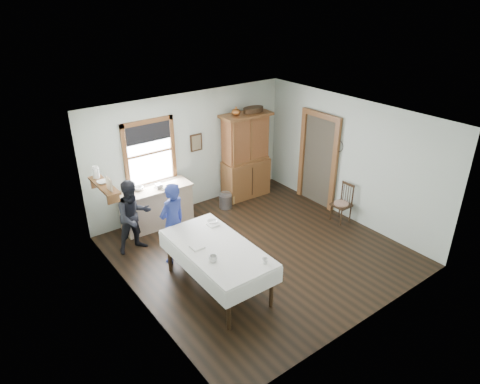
# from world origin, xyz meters

# --- Properties ---
(room) EXTENTS (5.01, 5.01, 2.70)m
(room) POSITION_xyz_m (0.00, 0.00, 1.35)
(room) COLOR black
(room) RESTS_ON ground
(window) EXTENTS (1.18, 0.07, 1.48)m
(window) POSITION_xyz_m (-1.00, 2.47, 1.63)
(window) COLOR white
(window) RESTS_ON room
(doorway) EXTENTS (0.09, 1.14, 2.22)m
(doorway) POSITION_xyz_m (2.46, 0.85, 1.16)
(doorway) COLOR #413B2F
(doorway) RESTS_ON room
(wall_shelf) EXTENTS (0.24, 1.00, 0.44)m
(wall_shelf) POSITION_xyz_m (-2.37, 1.54, 1.57)
(wall_shelf) COLOR brown
(wall_shelf) RESTS_ON room
(framed_picture) EXTENTS (0.30, 0.04, 0.40)m
(framed_picture) POSITION_xyz_m (0.15, 2.46, 1.55)
(framed_picture) COLOR #382513
(framed_picture) RESTS_ON room
(rug_beater) EXTENTS (0.01, 0.27, 0.27)m
(rug_beater) POSITION_xyz_m (2.45, 0.30, 1.72)
(rug_beater) COLOR black
(rug_beater) RESTS_ON room
(work_counter) EXTENTS (1.57, 0.63, 0.89)m
(work_counter) POSITION_xyz_m (-1.10, 2.15, 0.44)
(work_counter) COLOR tan
(work_counter) RESTS_ON room
(china_hutch) EXTENTS (1.25, 0.63, 2.09)m
(china_hutch) POSITION_xyz_m (1.33, 2.15, 1.04)
(china_hutch) COLOR brown
(china_hutch) RESTS_ON room
(dining_table) EXTENTS (1.14, 2.13, 0.85)m
(dining_table) POSITION_xyz_m (-1.28, -0.45, 0.42)
(dining_table) COLOR white
(dining_table) RESTS_ON room
(spindle_chair) EXTENTS (0.41, 0.41, 0.88)m
(spindle_chair) POSITION_xyz_m (2.23, -0.14, 0.44)
(spindle_chair) COLOR #382513
(spindle_chair) RESTS_ON room
(pail) EXTENTS (0.36, 0.36, 0.33)m
(pail) POSITION_xyz_m (0.55, 1.91, 0.16)
(pail) COLOR gray
(pail) RESTS_ON room
(wicker_basket) EXTENTS (0.38, 0.29, 0.21)m
(wicker_basket) POSITION_xyz_m (0.92, 2.05, 0.10)
(wicker_basket) COLOR tan
(wicker_basket) RESTS_ON room
(woman_blue) EXTENTS (0.62, 0.49, 1.49)m
(woman_blue) POSITION_xyz_m (-1.46, 0.74, 0.74)
(woman_blue) COLOR navy
(woman_blue) RESTS_ON room
(figure_dark) EXTENTS (0.68, 0.53, 1.38)m
(figure_dark) POSITION_xyz_m (-1.89, 1.52, 0.69)
(figure_dark) COLOR black
(figure_dark) RESTS_ON room
(table_cup_a) EXTENTS (0.14, 0.14, 0.11)m
(table_cup_a) POSITION_xyz_m (-1.56, -0.77, 0.90)
(table_cup_a) COLOR silver
(table_cup_a) RESTS_ON dining_table
(table_cup_b) EXTENTS (0.13, 0.13, 0.09)m
(table_cup_b) POSITION_xyz_m (-0.95, -1.29, 0.90)
(table_cup_b) COLOR silver
(table_cup_b) RESTS_ON dining_table
(table_bowl) EXTENTS (0.26, 0.26, 0.05)m
(table_bowl) POSITION_xyz_m (-0.91, 0.25, 0.87)
(table_bowl) COLOR silver
(table_bowl) RESTS_ON dining_table
(counter_book) EXTENTS (0.23, 0.27, 0.02)m
(counter_book) POSITION_xyz_m (-1.08, 2.04, 0.90)
(counter_book) COLOR #776A4F
(counter_book) RESTS_ON work_counter
(counter_bowl) EXTENTS (0.26, 0.26, 0.07)m
(counter_bowl) POSITION_xyz_m (-1.42, 2.27, 0.92)
(counter_bowl) COLOR silver
(counter_bowl) RESTS_ON work_counter
(shelf_bowl) EXTENTS (0.22, 0.22, 0.05)m
(shelf_bowl) POSITION_xyz_m (-2.37, 1.55, 1.60)
(shelf_bowl) COLOR silver
(shelf_bowl) RESTS_ON wall_shelf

